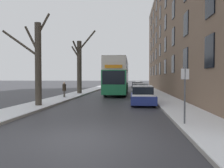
{
  "coord_description": "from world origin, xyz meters",
  "views": [
    {
      "loc": [
        1.86,
        -7.08,
        2.03
      ],
      "look_at": [
        -0.13,
        14.43,
        1.44
      ],
      "focal_mm": 35.0,
      "sensor_mm": 36.0,
      "label": 1
    }
  ],
  "objects_px": {
    "bare_tree_left_1": "(80,65)",
    "parked_car_0": "(142,96)",
    "pedestrian_left_sidewalk": "(64,89)",
    "parked_car_1": "(140,91)",
    "parked_car_2": "(138,89)",
    "oncoming_van": "(114,82)",
    "street_sign_post": "(185,93)",
    "bare_tree_left_0": "(37,62)",
    "double_decker_bus": "(117,75)",
    "parked_car_3": "(137,87)"
  },
  "relations": [
    {
      "from": "bare_tree_left_1",
      "to": "parked_car_0",
      "type": "xyz_separation_m",
      "value": [
        7.24,
        -9.38,
        -2.92
      ]
    },
    {
      "from": "pedestrian_left_sidewalk",
      "to": "parked_car_1",
      "type": "bearing_deg",
      "value": 78.1
    },
    {
      "from": "parked_car_0",
      "to": "parked_car_2",
      "type": "height_order",
      "value": "parked_car_0"
    },
    {
      "from": "oncoming_van",
      "to": "parked_car_2",
      "type": "bearing_deg",
      "value": -73.61
    },
    {
      "from": "bare_tree_left_1",
      "to": "street_sign_post",
      "type": "relative_size",
      "value": 3.16
    },
    {
      "from": "bare_tree_left_0",
      "to": "double_decker_bus",
      "type": "relative_size",
      "value": 0.63
    },
    {
      "from": "double_decker_bus",
      "to": "pedestrian_left_sidewalk",
      "type": "xyz_separation_m",
      "value": [
        -4.81,
        -5.85,
        -1.54
      ]
    },
    {
      "from": "oncoming_van",
      "to": "street_sign_post",
      "type": "xyz_separation_m",
      "value": [
        5.78,
        -34.23,
        0.2
      ]
    },
    {
      "from": "parked_car_0",
      "to": "parked_car_3",
      "type": "xyz_separation_m",
      "value": [
        0.0,
        17.27,
        0.01
      ]
    },
    {
      "from": "parked_car_2",
      "to": "street_sign_post",
      "type": "xyz_separation_m",
      "value": [
        1.36,
        -19.19,
        0.75
      ]
    },
    {
      "from": "bare_tree_left_0",
      "to": "pedestrian_left_sidewalk",
      "type": "distance_m",
      "value": 6.78
    },
    {
      "from": "parked_car_1",
      "to": "parked_car_2",
      "type": "distance_m",
      "value": 6.01
    },
    {
      "from": "parked_car_3",
      "to": "oncoming_van",
      "type": "xyz_separation_m",
      "value": [
        -4.43,
        9.18,
        0.53
      ]
    },
    {
      "from": "parked_car_0",
      "to": "street_sign_post",
      "type": "xyz_separation_m",
      "value": [
        1.36,
        -7.78,
        0.74
      ]
    },
    {
      "from": "street_sign_post",
      "to": "parked_car_2",
      "type": "bearing_deg",
      "value": 94.04
    },
    {
      "from": "parked_car_0",
      "to": "pedestrian_left_sidewalk",
      "type": "bearing_deg",
      "value": 151.98
    },
    {
      "from": "parked_car_0",
      "to": "parked_car_3",
      "type": "bearing_deg",
      "value": 90.0
    },
    {
      "from": "bare_tree_left_1",
      "to": "double_decker_bus",
      "type": "bearing_deg",
      "value": 5.44
    },
    {
      "from": "double_decker_bus",
      "to": "parked_car_3",
      "type": "distance_m",
      "value": 8.1
    },
    {
      "from": "parked_car_0",
      "to": "oncoming_van",
      "type": "bearing_deg",
      "value": 99.5
    },
    {
      "from": "parked_car_1",
      "to": "pedestrian_left_sidewalk",
      "type": "bearing_deg",
      "value": -169.14
    },
    {
      "from": "parked_car_1",
      "to": "parked_car_2",
      "type": "bearing_deg",
      "value": 90.0
    },
    {
      "from": "bare_tree_left_1",
      "to": "parked_car_1",
      "type": "xyz_separation_m",
      "value": [
        7.24,
        -3.99,
        -2.89
      ]
    },
    {
      "from": "parked_car_0",
      "to": "parked_car_1",
      "type": "distance_m",
      "value": 5.39
    },
    {
      "from": "pedestrian_left_sidewalk",
      "to": "street_sign_post",
      "type": "height_order",
      "value": "street_sign_post"
    },
    {
      "from": "oncoming_van",
      "to": "parked_car_1",
      "type": "bearing_deg",
      "value": -78.13
    },
    {
      "from": "double_decker_bus",
      "to": "street_sign_post",
      "type": "height_order",
      "value": "double_decker_bus"
    },
    {
      "from": "parked_car_2",
      "to": "pedestrian_left_sidewalk",
      "type": "height_order",
      "value": "pedestrian_left_sidewalk"
    },
    {
      "from": "parked_car_0",
      "to": "pedestrian_left_sidewalk",
      "type": "height_order",
      "value": "pedestrian_left_sidewalk"
    },
    {
      "from": "bare_tree_left_0",
      "to": "oncoming_van",
      "type": "height_order",
      "value": "bare_tree_left_0"
    },
    {
      "from": "double_decker_bus",
      "to": "street_sign_post",
      "type": "bearing_deg",
      "value": -77.21
    },
    {
      "from": "bare_tree_left_1",
      "to": "double_decker_bus",
      "type": "distance_m",
      "value": 4.76
    },
    {
      "from": "double_decker_bus",
      "to": "parked_car_2",
      "type": "bearing_deg",
      "value": 31.02
    },
    {
      "from": "bare_tree_left_0",
      "to": "double_decker_bus",
      "type": "height_order",
      "value": "bare_tree_left_0"
    },
    {
      "from": "bare_tree_left_1",
      "to": "double_decker_bus",
      "type": "relative_size",
      "value": 0.73
    },
    {
      "from": "parked_car_3",
      "to": "street_sign_post",
      "type": "height_order",
      "value": "street_sign_post"
    },
    {
      "from": "parked_car_2",
      "to": "parked_car_3",
      "type": "bearing_deg",
      "value": 90.0
    },
    {
      "from": "double_decker_bus",
      "to": "parked_car_0",
      "type": "height_order",
      "value": "double_decker_bus"
    },
    {
      "from": "bare_tree_left_1",
      "to": "parked_car_0",
      "type": "height_order",
      "value": "bare_tree_left_1"
    },
    {
      "from": "parked_car_2",
      "to": "oncoming_van",
      "type": "bearing_deg",
      "value": 106.39
    },
    {
      "from": "parked_car_0",
      "to": "parked_car_2",
      "type": "relative_size",
      "value": 1.01
    },
    {
      "from": "parked_car_1",
      "to": "street_sign_post",
      "type": "distance_m",
      "value": 13.26
    },
    {
      "from": "parked_car_1",
      "to": "street_sign_post",
      "type": "bearing_deg",
      "value": -84.12
    },
    {
      "from": "pedestrian_left_sidewalk",
      "to": "parked_car_3",
      "type": "bearing_deg",
      "value": 127.99
    },
    {
      "from": "bare_tree_left_1",
      "to": "parked_car_2",
      "type": "distance_m",
      "value": 8.06
    },
    {
      "from": "parked_car_2",
      "to": "pedestrian_left_sidewalk",
      "type": "xyz_separation_m",
      "value": [
        -7.45,
        -7.44,
        0.25
      ]
    },
    {
      "from": "bare_tree_left_0",
      "to": "parked_car_1",
      "type": "bearing_deg",
      "value": 46.95
    },
    {
      "from": "pedestrian_left_sidewalk",
      "to": "street_sign_post",
      "type": "relative_size",
      "value": 0.68
    },
    {
      "from": "bare_tree_left_1",
      "to": "bare_tree_left_0",
      "type": "bearing_deg",
      "value": -90.36
    },
    {
      "from": "bare_tree_left_0",
      "to": "bare_tree_left_1",
      "type": "distance_m",
      "value": 11.82
    }
  ]
}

